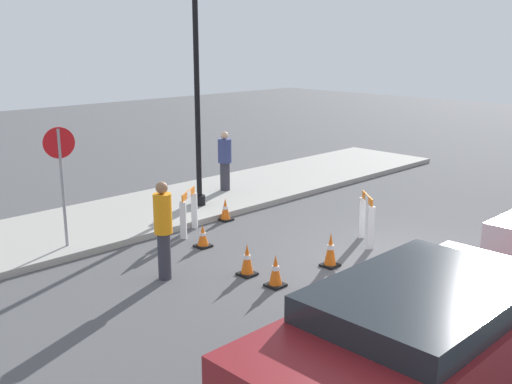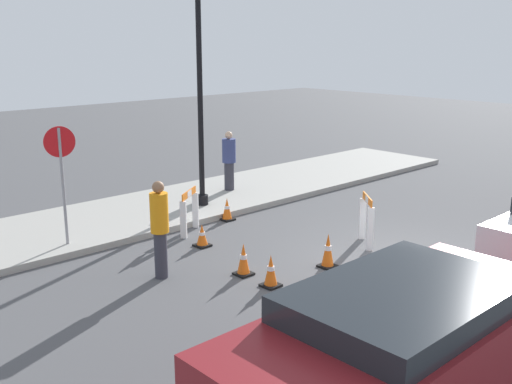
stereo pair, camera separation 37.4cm
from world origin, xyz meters
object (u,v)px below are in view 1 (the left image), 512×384
Objects in this scene: person_pedestrian at (225,159)px; streetlamp_post at (196,52)px; stop_sign at (61,168)px; parked_car_0 at (420,356)px; person_worker at (163,227)px.

streetlamp_post is at bearing 41.27° from person_pedestrian.
stop_sign is at bearing -172.81° from streetlamp_post.
person_pedestrian is at bearing 25.24° from streetlamp_post.
parked_car_0 is at bearing 101.87° from stop_sign.
streetlamp_post reaches higher than person_pedestrian.
stop_sign reaches higher than person_worker.
streetlamp_post is at bearing -159.29° from stop_sign.
stop_sign is 7.92m from parked_car_0.
person_pedestrian is at bearing 38.40° from person_worker.
streetlamp_post is 1.35× the size of parked_car_0.
streetlamp_post is 9.68m from parked_car_0.
streetlamp_post is 3.28× the size of person_worker.
stop_sign is at bearing 28.57° from person_pedestrian.
person_pedestrian is at bearing -153.95° from stop_sign.
streetlamp_post is 3.25m from person_pedestrian.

